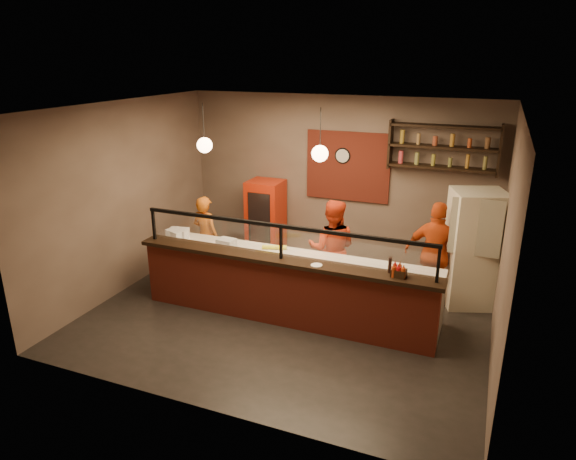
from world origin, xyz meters
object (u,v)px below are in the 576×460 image
at_px(cook_left, 206,236).
at_px(red_cooler, 266,219).
at_px(pepper_mill, 390,265).
at_px(wall_clock, 343,156).
at_px(pizza_dough, 308,257).
at_px(cook_mid, 332,249).
at_px(condiment_caddy, 399,273).
at_px(cook_right, 436,254).
at_px(fridge, 474,249).

distance_m(cook_left, red_cooler, 1.42).
bearing_deg(pepper_mill, cook_left, 162.99).
distance_m(wall_clock, cook_left, 2.95).
distance_m(cook_left, pizza_dough, 2.31).
bearing_deg(cook_mid, pepper_mill, 125.45).
xyz_separation_m(cook_left, condiment_caddy, (3.70, -1.18, 0.36)).
bearing_deg(cook_right, red_cooler, -8.67).
bearing_deg(condiment_caddy, fridge, 63.75).
bearing_deg(cook_mid, cook_left, -10.62).
distance_m(cook_left, fridge, 4.63).
bearing_deg(pepper_mill, red_cooler, 141.13).
xyz_separation_m(cook_right, fridge, (0.55, 0.24, 0.09)).
bearing_deg(pizza_dough, cook_left, 163.99).
bearing_deg(pizza_dough, cook_right, 28.86).
bearing_deg(cook_left, pepper_mill, 174.58).
relative_size(cook_right, fridge, 0.91).
bearing_deg(pepper_mill, condiment_caddy, -32.59).
bearing_deg(cook_right, wall_clock, -25.77).
height_order(cook_mid, pepper_mill, cook_mid).
relative_size(cook_mid, condiment_caddy, 8.67).
height_order(wall_clock, pizza_dough, wall_clock).
bearing_deg(cook_right, fridge, -150.15).
bearing_deg(cook_mid, wall_clock, -89.67).
distance_m(condiment_caddy, pepper_mill, 0.18).
bearing_deg(fridge, cook_left, 168.05).
xyz_separation_m(wall_clock, fridge, (2.50, -0.98, -1.15)).
bearing_deg(wall_clock, condiment_caddy, -59.64).
height_order(fridge, condiment_caddy, fridge).
xyz_separation_m(fridge, condiment_caddy, (-0.88, -1.78, 0.16)).
relative_size(cook_right, red_cooler, 1.11).
relative_size(condiment_caddy, pepper_mill, 0.90).
height_order(cook_mid, cook_right, cook_right).
bearing_deg(cook_right, condiment_caddy, 84.32).
distance_m(wall_clock, pepper_mill, 3.20).
bearing_deg(cook_right, cook_mid, 18.32).
relative_size(cook_left, pizza_dough, 2.66).
distance_m(wall_clock, cook_mid, 2.04).
distance_m(cook_mid, pizza_dough, 0.68).
relative_size(wall_clock, cook_mid, 0.18).
relative_size(fridge, pepper_mill, 8.77).
xyz_separation_m(cook_left, pizza_dough, (2.22, -0.64, 0.16)).
height_order(cook_right, fridge, fridge).
xyz_separation_m(red_cooler, pizza_dough, (1.59, -1.91, 0.13)).
bearing_deg(pepper_mill, cook_mid, 136.46).
distance_m(pizza_dough, pepper_mill, 1.44).
xyz_separation_m(red_cooler, pepper_mill, (2.94, -2.37, 0.39)).
distance_m(fridge, red_cooler, 4.02).
relative_size(wall_clock, condiment_caddy, 1.55).
xyz_separation_m(wall_clock, cook_mid, (0.32, -1.57, -1.26)).
height_order(wall_clock, cook_mid, wall_clock).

